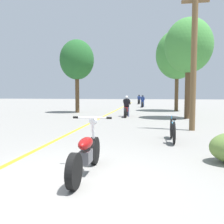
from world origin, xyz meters
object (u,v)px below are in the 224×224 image
object	(u,v)px
bicycle_parked	(173,130)
motorcycle_foreground	(86,153)
motorcycle_rider_far	(139,100)
utility_pole	(194,58)
motorcycle_rider_mid	(143,102)
motorcycle_rider_lead	(127,109)
roadside_tree_left	(77,60)
roadside_tree_right_near	(189,46)
roadside_tree_right_far	(177,55)

from	to	relation	value
bicycle_parked	motorcycle_foreground	bearing A→B (deg)	-119.19
motorcycle_rider_far	bicycle_parked	world-z (taller)	motorcycle_rider_far
utility_pole	motorcycle_rider_mid	world-z (taller)	utility_pole
utility_pole	motorcycle_rider_far	world-z (taller)	utility_pole
motorcycle_foreground	motorcycle_rider_mid	bearing A→B (deg)	89.10
motorcycle_foreground	motorcycle_rider_mid	distance (m)	22.89
motorcycle_foreground	motorcycle_rider_lead	size ratio (longest dim) A/B	0.94
roadside_tree_left	motorcycle_rider_lead	bearing A→B (deg)	-31.80
utility_pole	roadside_tree_right_near	world-z (taller)	roadside_tree_right_near
motorcycle_rider_mid	motorcycle_rider_far	bearing A→B (deg)	95.69
roadside_tree_right_near	motorcycle_rider_far	world-z (taller)	roadside_tree_right_near
motorcycle_rider_lead	motorcycle_rider_far	bearing A→B (deg)	90.19
bicycle_parked	utility_pole	bearing A→B (deg)	67.57
motorcycle_rider_mid	motorcycle_rider_far	xyz separation A→B (m)	(-0.77, 7.75, -0.01)
utility_pole	motorcycle_rider_mid	xyz separation A→B (m)	(-2.62, 16.90, -2.52)
roadside_tree_right_near	roadside_tree_right_far	size ratio (longest dim) A/B	0.87
utility_pole	motorcycle_rider_lead	distance (m)	6.91
motorcycle_rider_mid	motorcycle_rider_lead	bearing A→B (deg)	-93.56
motorcycle_foreground	roadside_tree_left	bearing A→B (deg)	108.11
roadside_tree_right_near	motorcycle_rider_far	size ratio (longest dim) A/B	3.07
roadside_tree_right_far	roadside_tree_left	world-z (taller)	roadside_tree_right_far
utility_pole	motorcycle_rider_far	xyz separation A→B (m)	(-3.39, 24.66, -2.52)
motorcycle_foreground	motorcycle_rider_far	xyz separation A→B (m)	(-0.41, 30.64, 0.10)
motorcycle_foreground	bicycle_parked	distance (m)	4.00
motorcycle_rider_lead	bicycle_parked	bearing A→B (deg)	-73.96
roadside_tree_right_far	motorcycle_foreground	bearing A→B (deg)	-101.51
roadside_tree_right_far	motorcycle_foreground	distance (m)	18.12
motorcycle_rider_mid	bicycle_parked	size ratio (longest dim) A/B	1.25
motorcycle_foreground	motorcycle_rider_lead	distance (m)	11.50
roadside_tree_right_near	motorcycle_rider_far	distance (m)	20.57
motorcycle_foreground	roadside_tree_right_near	bearing A→B (deg)	72.18
roadside_tree_right_near	motorcycle_rider_mid	xyz separation A→B (m)	(-3.12, 12.06, -3.91)
motorcycle_rider_lead	motorcycle_rider_far	world-z (taller)	motorcycle_rider_lead
motorcycle_rider_lead	bicycle_parked	size ratio (longest dim) A/B	1.30
motorcycle_foreground	motorcycle_rider_far	distance (m)	30.64
roadside_tree_left	motorcycle_rider_lead	world-z (taller)	roadside_tree_left
roadside_tree_right_far	utility_pole	bearing A→B (deg)	-92.67
utility_pole	motorcycle_rider_far	distance (m)	25.02
roadside_tree_left	motorcycle_rider_far	xyz separation A→B (m)	(4.22, 16.49, -3.70)
roadside_tree_right_far	motorcycle_rider_lead	xyz separation A→B (m)	(-3.85, -5.70, -4.39)
motorcycle_foreground	bicycle_parked	bearing A→B (deg)	60.81
roadside_tree_right_near	bicycle_parked	xyz separation A→B (m)	(-1.53, -7.33, -4.05)
roadside_tree_right_near	motorcycle_foreground	bearing A→B (deg)	-107.82
roadside_tree_left	bicycle_parked	world-z (taller)	roadside_tree_left
roadside_tree_left	motorcycle_rider_far	bearing A→B (deg)	75.66
utility_pole	roadside_tree_left	bearing A→B (deg)	132.98
motorcycle_foreground	roadside_tree_right_far	bearing A→B (deg)	78.49
roadside_tree_left	roadside_tree_right_near	bearing A→B (deg)	-22.28
roadside_tree_right_far	roadside_tree_right_near	bearing A→B (deg)	-90.20
roadside_tree_left	bicycle_parked	distance (m)	13.10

